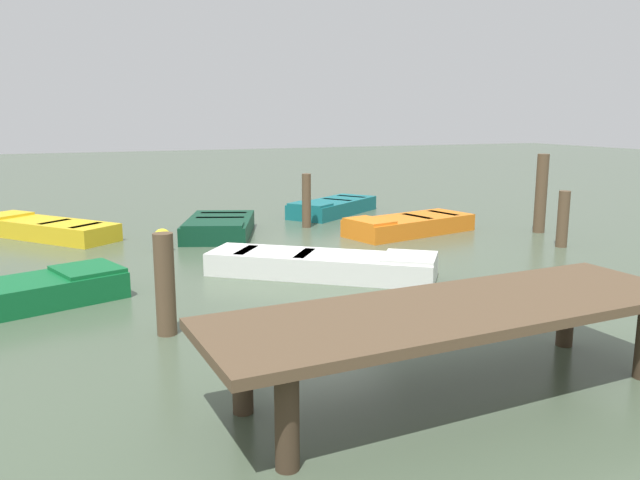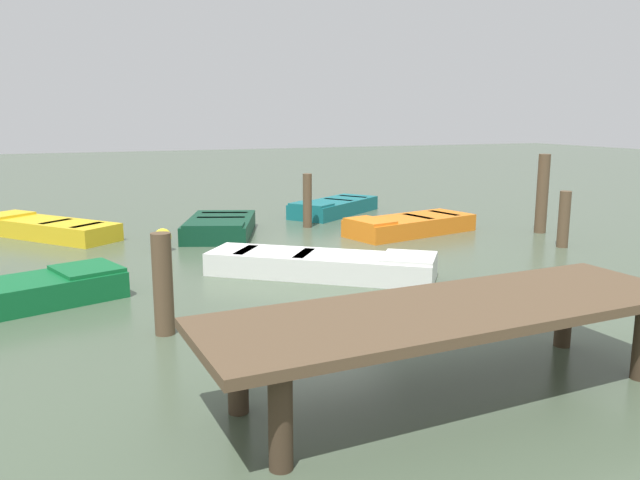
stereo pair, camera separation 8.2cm
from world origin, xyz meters
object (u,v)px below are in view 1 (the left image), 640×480
at_px(rowboat_white, 323,264).
at_px(mooring_piling_mid_left, 306,201).
at_px(rowboat_teal, 333,207).
at_px(mooring_piling_near_right, 165,285).
at_px(rowboat_yellow, 46,228).
at_px(mooring_piling_center, 563,219).
at_px(rowboat_dark_green, 219,226).
at_px(mooring_piling_far_left, 541,194).
at_px(dock_segment, 458,316).
at_px(marker_buoy, 162,238).
at_px(rowboat_orange, 409,225).

relative_size(rowboat_white, mooring_piling_mid_left, 2.83).
bearing_deg(rowboat_teal, mooring_piling_near_right, 18.68).
relative_size(rowboat_yellow, mooring_piling_center, 2.90).
bearing_deg(rowboat_dark_green, rowboat_teal, 137.92).
bearing_deg(mooring_piling_near_right, rowboat_white, -146.63).
xyz_separation_m(rowboat_dark_green, mooring_piling_far_left, (-7.26, 2.58, 0.73)).
height_order(rowboat_teal, rowboat_dark_green, same).
bearing_deg(rowboat_yellow, rowboat_white, 178.90).
height_order(mooring_piling_far_left, mooring_piling_near_right, mooring_piling_far_left).
bearing_deg(rowboat_teal, rowboat_white, 29.26).
bearing_deg(mooring_piling_far_left, rowboat_teal, -52.30).
relative_size(rowboat_teal, mooring_piling_near_right, 2.41).
height_order(rowboat_yellow, mooring_piling_mid_left, mooring_piling_mid_left).
bearing_deg(dock_segment, mooring_piling_center, -143.14).
xyz_separation_m(mooring_piling_far_left, marker_buoy, (8.77, -1.31, -0.66)).
xyz_separation_m(rowboat_yellow, rowboat_white, (-4.53, 5.79, -0.00)).
relative_size(rowboat_white, mooring_piling_far_left, 2.03).
bearing_deg(rowboat_orange, mooring_piling_center, 117.65).
height_order(rowboat_teal, mooring_piling_far_left, mooring_piling_far_left).
bearing_deg(mooring_piling_far_left, rowboat_white, 16.29).
bearing_deg(dock_segment, mooring_piling_near_right, -53.65).
relative_size(rowboat_dark_green, mooring_piling_center, 2.51).
xyz_separation_m(dock_segment, rowboat_dark_green, (0.13, -9.44, -0.62)).
bearing_deg(rowboat_yellow, marker_buoy, -178.09).
bearing_deg(mooring_piling_far_left, marker_buoy, -8.47).
xyz_separation_m(mooring_piling_far_left, mooring_piling_mid_left, (4.94, -2.83, -0.27)).
bearing_deg(mooring_piling_mid_left, rowboat_white, 71.83).
bearing_deg(mooring_piling_mid_left, dock_segment, 77.31).
distance_m(dock_segment, rowboat_yellow, 11.45).
relative_size(mooring_piling_mid_left, mooring_piling_near_right, 1.01).
bearing_deg(dock_segment, marker_buoy, -81.51).
distance_m(rowboat_yellow, mooring_piling_near_right, 7.95).
height_order(rowboat_white, mooring_piling_near_right, mooring_piling_near_right).
bearing_deg(rowboat_white, mooring_piling_center, 40.62).
height_order(rowboat_dark_green, marker_buoy, marker_buoy).
xyz_separation_m(rowboat_orange, mooring_piling_center, (-2.25, 2.62, 0.39)).
xyz_separation_m(mooring_piling_center, mooring_piling_far_left, (-0.75, -1.55, 0.34)).
bearing_deg(rowboat_teal, mooring_piling_center, 78.72).
height_order(dock_segment, rowboat_dark_green, dock_segment).
height_order(mooring_piling_far_left, mooring_piling_mid_left, mooring_piling_far_left).
relative_size(rowboat_yellow, rowboat_white, 0.92).
height_order(rowboat_dark_green, mooring_piling_mid_left, mooring_piling_mid_left).
height_order(mooring_piling_mid_left, marker_buoy, mooring_piling_mid_left).
relative_size(mooring_piling_far_left, marker_buoy, 3.94).
bearing_deg(dock_segment, rowboat_orange, -120.40).
bearing_deg(marker_buoy, rowboat_teal, -148.82).
height_order(rowboat_white, mooring_piling_mid_left, mooring_piling_mid_left).
distance_m(rowboat_white, marker_buoy, 3.93).
height_order(rowboat_teal, mooring_piling_near_right, mooring_piling_near_right).
bearing_deg(rowboat_yellow, mooring_piling_center, -157.04).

